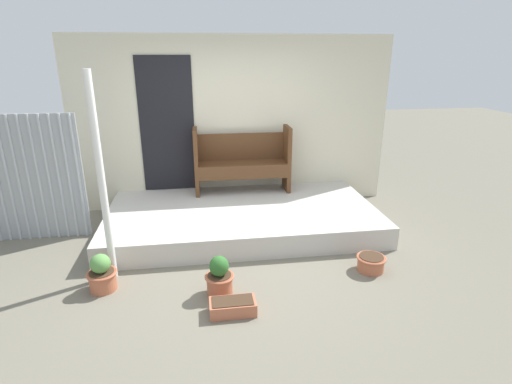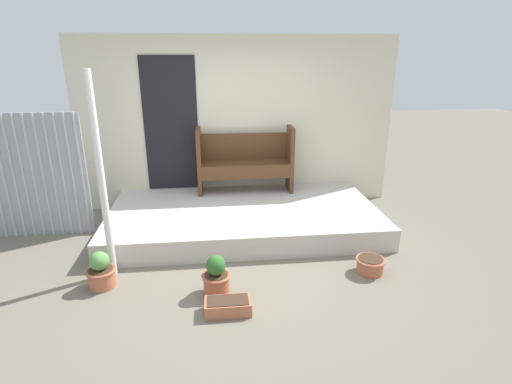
# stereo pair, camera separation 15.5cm
# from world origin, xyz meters

# --- Properties ---
(ground_plane) EXTENTS (24.00, 24.00, 0.00)m
(ground_plane) POSITION_xyz_m (0.00, 0.00, 0.00)
(ground_plane) COLOR #706B5B
(porch_slab) EXTENTS (3.68, 1.93, 0.30)m
(porch_slab) POSITION_xyz_m (0.12, 0.97, 0.15)
(porch_slab) COLOR beige
(porch_slab) RESTS_ON ground_plane
(house_wall) EXTENTS (4.88, 0.08, 2.60)m
(house_wall) POSITION_xyz_m (0.08, 1.96, 1.30)
(house_wall) COLOR beige
(house_wall) RESTS_ON ground_plane
(support_post) EXTENTS (0.08, 0.08, 2.21)m
(support_post) POSITION_xyz_m (-1.43, -0.11, 1.10)
(support_post) COLOR white
(support_post) RESTS_ON ground_plane
(bench) EXTENTS (1.45, 0.42, 1.00)m
(bench) POSITION_xyz_m (0.21, 1.69, 0.81)
(bench) COLOR #54331C
(bench) RESTS_ON porch_slab
(flower_pot_left) EXTENTS (0.31, 0.31, 0.41)m
(flower_pot_left) POSITION_xyz_m (-1.49, -0.36, 0.18)
(flower_pot_left) COLOR #B26042
(flower_pot_left) RESTS_ON ground_plane
(flower_pot_middle) EXTENTS (0.30, 0.30, 0.43)m
(flower_pot_middle) POSITION_xyz_m (-0.29, -0.62, 0.19)
(flower_pot_middle) COLOR #B26042
(flower_pot_middle) RESTS_ON ground_plane
(flower_pot_right) EXTENTS (0.33, 0.33, 0.18)m
(flower_pot_right) POSITION_xyz_m (1.43, -0.41, 0.10)
(flower_pot_right) COLOR #B26042
(flower_pot_right) RESTS_ON ground_plane
(planter_box_rect) EXTENTS (0.44, 0.22, 0.14)m
(planter_box_rect) POSITION_xyz_m (-0.19, -0.96, 0.07)
(planter_box_rect) COLOR #B76647
(planter_box_rect) RESTS_ON ground_plane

